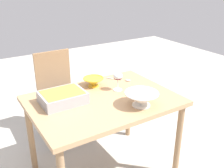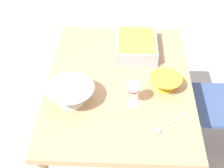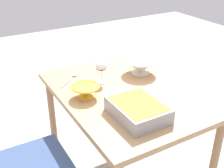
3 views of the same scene
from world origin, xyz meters
name	(u,v)px [view 1 (image 1 of 3)]	position (x,y,z in m)	size (l,w,h in m)	color
dining_table	(103,108)	(0.00, 0.00, 0.64)	(1.14, 0.83, 0.72)	tan
chair	(59,92)	(-0.09, 0.78, 0.50)	(0.40, 0.44, 0.90)	#334772
wine_glass	(118,77)	(0.19, 0.08, 0.84)	(0.08, 0.08, 0.16)	white
casserole_dish	(63,97)	(-0.30, 0.10, 0.77)	(0.33, 0.26, 0.09)	#99999E
mixing_bowl	(141,98)	(0.18, -0.25, 0.78)	(0.26, 0.26, 0.11)	white
small_bowl	(93,81)	(0.06, 0.26, 0.77)	(0.18, 0.18, 0.08)	yellow
serving_spoon	(123,80)	(0.35, 0.23, 0.73)	(0.16, 0.19, 0.01)	silver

